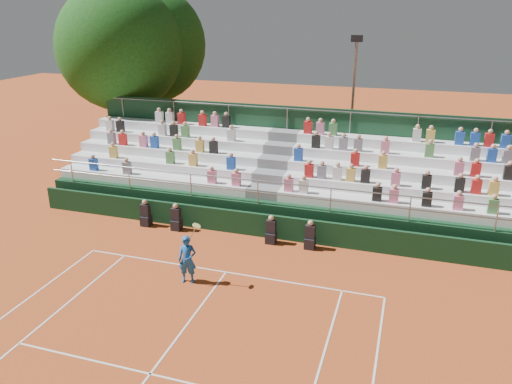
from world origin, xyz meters
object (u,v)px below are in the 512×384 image
(floodlight_mast, at_px, (353,94))
(tennis_player, at_px, (187,259))
(tree_west, at_px, (120,48))
(tree_east, at_px, (148,45))

(floodlight_mast, bearing_deg, tennis_player, -104.26)
(tennis_player, bearing_deg, tree_west, 128.25)
(tree_west, relative_size, floodlight_mast, 1.37)
(tennis_player, distance_m, tree_east, 17.87)
(tennis_player, height_order, floodlight_mast, floodlight_mast)
(tree_west, xyz_separation_m, tree_east, (0.36, 2.47, 0.01))
(tennis_player, distance_m, floodlight_mast, 14.79)
(tree_east, bearing_deg, tree_west, -98.30)
(tree_west, relative_size, tree_east, 1.00)
(tree_east, distance_m, floodlight_mast, 12.73)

